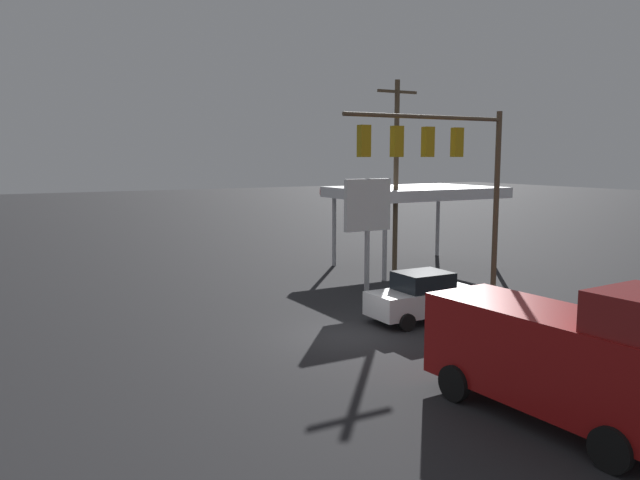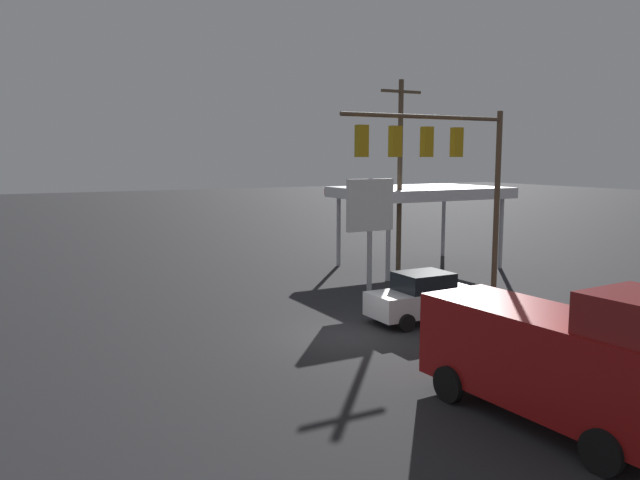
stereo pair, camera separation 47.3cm
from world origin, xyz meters
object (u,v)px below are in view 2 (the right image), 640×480
Objects in this scene: delivery_truck at (558,357)px; sedan_waiting at (423,297)px; utility_pole at (400,175)px; price_sign at (370,210)px; traffic_signal_assembly at (442,167)px; fire_hydrant at (554,346)px.

sedan_waiting is at bearing 157.98° from delivery_truck.
sedan_waiting is 9.67m from delivery_truck.
utility_pole reaches higher than price_sign.
sedan_waiting is at bearing 60.87° from utility_pole.
utility_pole is (-5.27, -9.85, -0.61)m from traffic_signal_assembly.
utility_pole reaches higher than traffic_signal_assembly.
price_sign is 15.21m from delivery_truck.
utility_pole reaches higher than fire_hydrant.
price_sign is at bearing -99.73° from sedan_waiting.
fire_hydrant is (-0.82, 5.64, -0.51)m from sedan_waiting.
delivery_truck is at bearing 41.72° from fire_hydrant.
price_sign is 6.19m from sedan_waiting.
utility_pole is 9.90m from sedan_waiting.
traffic_signal_assembly reaches higher than fire_hydrant.
traffic_signal_assembly is at bearing 75.52° from price_sign.
traffic_signal_assembly is 1.15× the size of delivery_truck.
price_sign is 1.21× the size of sedan_waiting.
price_sign is at bearing -104.48° from traffic_signal_assembly.
traffic_signal_assembly is 5.59m from sedan_waiting.
delivery_truck reaches higher than sedan_waiting.
traffic_signal_assembly is at bearing 61.84° from utility_pole.
delivery_truck is (4.06, 14.50, -2.19)m from price_sign.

